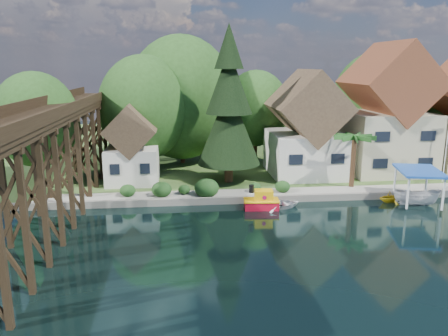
{
  "coord_description": "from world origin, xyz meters",
  "views": [
    {
      "loc": [
        -6.29,
        -28.49,
        11.9
      ],
      "look_at": [
        -2.74,
        6.0,
        3.72
      ],
      "focal_mm": 35.0,
      "sensor_mm": 36.0,
      "label": 1
    }
  ],
  "objects_px": {
    "house_left": "(306,131)",
    "tugboat": "(262,201)",
    "palm_tree": "(355,139)",
    "boat_canopy": "(417,190)",
    "conifer": "(229,108)",
    "shed": "(132,149)",
    "trestle_bridge": "(52,154)",
    "flagpole": "(448,141)",
    "boat_yellow": "(391,196)",
    "house_center": "(387,117)",
    "boat_white_a": "(279,203)"
  },
  "relations": [
    {
      "from": "shed",
      "to": "trestle_bridge",
      "type": "bearing_deg",
      "value": -118.19
    },
    {
      "from": "boat_white_a",
      "to": "flagpole",
      "type": "bearing_deg",
      "value": -84.2
    },
    {
      "from": "trestle_bridge",
      "to": "palm_tree",
      "type": "bearing_deg",
      "value": 11.37
    },
    {
      "from": "palm_tree",
      "to": "boat_white_a",
      "type": "relative_size",
      "value": 1.42
    },
    {
      "from": "trestle_bridge",
      "to": "flagpole",
      "type": "height_order",
      "value": "trestle_bridge"
    },
    {
      "from": "shed",
      "to": "tugboat",
      "type": "height_order",
      "value": "shed"
    },
    {
      "from": "shed",
      "to": "palm_tree",
      "type": "bearing_deg",
      "value": -11.04
    },
    {
      "from": "tugboat",
      "to": "shed",
      "type": "bearing_deg",
      "value": 144.85
    },
    {
      "from": "shed",
      "to": "boat_yellow",
      "type": "height_order",
      "value": "shed"
    },
    {
      "from": "house_center",
      "to": "tugboat",
      "type": "relative_size",
      "value": 4.52
    },
    {
      "from": "trestle_bridge",
      "to": "flagpole",
      "type": "distance_m",
      "value": 36.63
    },
    {
      "from": "flagpole",
      "to": "boat_canopy",
      "type": "xyz_separation_m",
      "value": [
        -5.97,
        -5.53,
        -3.3
      ]
    },
    {
      "from": "house_left",
      "to": "shed",
      "type": "height_order",
      "value": "house_left"
    },
    {
      "from": "palm_tree",
      "to": "boat_white_a",
      "type": "distance_m",
      "value": 10.12
    },
    {
      "from": "house_center",
      "to": "flagpole",
      "type": "height_order",
      "value": "house_center"
    },
    {
      "from": "house_left",
      "to": "flagpole",
      "type": "bearing_deg",
      "value": -19.09
    },
    {
      "from": "palm_tree",
      "to": "flagpole",
      "type": "distance_m",
      "value": 10.15
    },
    {
      "from": "shed",
      "to": "conifer",
      "type": "distance_m",
      "value": 10.37
    },
    {
      "from": "boat_canopy",
      "to": "boat_yellow",
      "type": "relative_size",
      "value": 2.52
    },
    {
      "from": "house_left",
      "to": "flagpole",
      "type": "height_order",
      "value": "house_left"
    },
    {
      "from": "boat_white_a",
      "to": "boat_yellow",
      "type": "xyz_separation_m",
      "value": [
        10.25,
        0.48,
        0.19
      ]
    },
    {
      "from": "trestle_bridge",
      "to": "tugboat",
      "type": "xyz_separation_m",
      "value": [
        16.53,
        1.21,
        -4.71
      ]
    },
    {
      "from": "boat_white_a",
      "to": "trestle_bridge",
      "type": "bearing_deg",
      "value": 84.47
    },
    {
      "from": "house_center",
      "to": "shed",
      "type": "height_order",
      "value": "house_center"
    },
    {
      "from": "conifer",
      "to": "palm_tree",
      "type": "xyz_separation_m",
      "value": [
        11.49,
        -3.2,
        -2.68
      ]
    },
    {
      "from": "conifer",
      "to": "boat_canopy",
      "type": "distance_m",
      "value": 18.56
    },
    {
      "from": "trestle_bridge",
      "to": "boat_white_a",
      "type": "relative_size",
      "value": 11.67
    },
    {
      "from": "conifer",
      "to": "tugboat",
      "type": "distance_m",
      "value": 10.4
    },
    {
      "from": "house_left",
      "to": "boat_yellow",
      "type": "relative_size",
      "value": 4.99
    },
    {
      "from": "conifer",
      "to": "house_center",
      "type": "bearing_deg",
      "value": 9.42
    },
    {
      "from": "shed",
      "to": "tugboat",
      "type": "relative_size",
      "value": 2.55
    },
    {
      "from": "flagpole",
      "to": "shed",
      "type": "bearing_deg",
      "value": 174.44
    },
    {
      "from": "house_left",
      "to": "boat_yellow",
      "type": "distance_m",
      "value": 11.41
    },
    {
      "from": "flagpole",
      "to": "house_center",
      "type": "bearing_deg",
      "value": 129.07
    },
    {
      "from": "house_center",
      "to": "boat_white_a",
      "type": "distance_m",
      "value": 18.24
    },
    {
      "from": "house_left",
      "to": "tugboat",
      "type": "xyz_separation_m",
      "value": [
        -6.47,
        -9.62,
        -4.5
      ]
    },
    {
      "from": "house_center",
      "to": "palm_tree",
      "type": "distance_m",
      "value": 8.64
    },
    {
      "from": "tugboat",
      "to": "conifer",
      "type": "bearing_deg",
      "value": 105.59
    },
    {
      "from": "conifer",
      "to": "palm_tree",
      "type": "relative_size",
      "value": 2.85
    },
    {
      "from": "house_left",
      "to": "boat_canopy",
      "type": "bearing_deg",
      "value": -54.73
    },
    {
      "from": "palm_tree",
      "to": "boat_yellow",
      "type": "bearing_deg",
      "value": -56.86
    },
    {
      "from": "trestle_bridge",
      "to": "conifer",
      "type": "distance_m",
      "value": 16.97
    },
    {
      "from": "house_left",
      "to": "tugboat",
      "type": "distance_m",
      "value": 12.43
    },
    {
      "from": "flagpole",
      "to": "boat_white_a",
      "type": "height_order",
      "value": "flagpole"
    },
    {
      "from": "palm_tree",
      "to": "boat_canopy",
      "type": "relative_size",
      "value": 0.96
    },
    {
      "from": "trestle_bridge",
      "to": "boat_white_a",
      "type": "xyz_separation_m",
      "value": [
        18.01,
        1.3,
        -4.96
      ]
    },
    {
      "from": "house_center",
      "to": "palm_tree",
      "type": "height_order",
      "value": "house_center"
    },
    {
      "from": "conifer",
      "to": "palm_tree",
      "type": "height_order",
      "value": "conifer"
    },
    {
      "from": "house_left",
      "to": "boat_canopy",
      "type": "height_order",
      "value": "house_left"
    },
    {
      "from": "house_left",
      "to": "shed",
      "type": "xyz_separation_m",
      "value": [
        -18.0,
        -1.5,
        -1.31
      ]
    }
  ]
}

